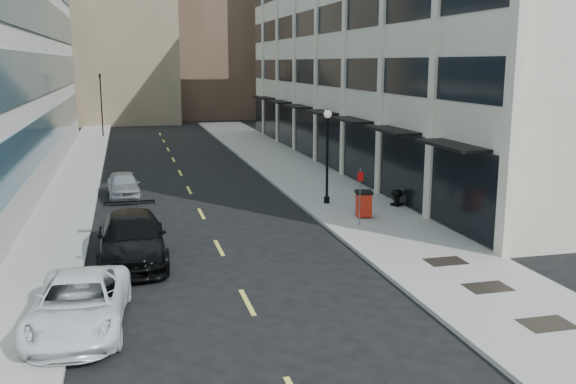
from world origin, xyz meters
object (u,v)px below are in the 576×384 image
traffic_signal (100,78)px  car_white_van (79,304)px  urn_planter (397,196)px  trash_bin (364,203)px  car_silver_sedan (124,185)px  sign_post (360,189)px  lamppost (327,148)px  car_black_pickup (132,239)px

traffic_signal → car_white_van: traffic_signal is taller
urn_planter → trash_bin: bearing=-143.3°
car_white_van → car_silver_sedan: size_ratio=1.27×
car_silver_sedan → sign_post: 13.62m
traffic_signal → lamppost: (11.90, -33.83, -2.73)m
car_silver_sedan → traffic_signal: bearing=90.2°
traffic_signal → urn_planter: (15.10, -35.28, -5.06)m
car_silver_sedan → trash_bin: size_ratio=3.38×
traffic_signal → sign_post: size_ratio=2.73×
trash_bin → car_black_pickup: bearing=-148.4°
traffic_signal → sign_post: 40.55m
traffic_signal → car_silver_sedan: bearing=-86.3°
car_black_pickup → urn_planter: 14.10m
car_white_van → car_silver_sedan: bearing=90.4°
car_white_van → car_black_pickup: size_ratio=0.89×
sign_post → trash_bin: bearing=48.6°
car_black_pickup → lamppost: 12.22m
car_black_pickup → urn_planter: size_ratio=7.15×
lamppost → urn_planter: size_ratio=5.81×
sign_post → car_silver_sedan: bearing=123.0°
car_silver_sedan → sign_post: sign_post is taller
car_black_pickup → lamppost: (9.72, 7.09, 2.12)m
car_white_van → sign_post: 14.00m
traffic_signal → car_black_pickup: bearing=-86.9°
traffic_signal → trash_bin: 39.51m
urn_planter → traffic_signal: bearing=113.2°
trash_bin → car_silver_sedan: bearing=155.8°
traffic_signal → car_white_van: bearing=-89.1°
car_black_pickup → car_silver_sedan: 11.56m
car_white_van → sign_post: (11.20, 8.34, 1.04)m
car_white_van → lamppost: 17.35m
sign_post → car_black_pickup: bearing=179.2°
lamppost → trash_bin: bearing=-77.4°
car_black_pickup → urn_planter: car_black_pickup is taller
trash_bin → sign_post: sign_post is taller
car_white_van → trash_bin: car_white_van is taller
car_silver_sedan → trash_bin: 13.24m
traffic_signal → lamppost: size_ratio=1.45×
car_black_pickup → urn_planter: bearing=23.1°
sign_post → urn_planter: 4.72m
trash_bin → urn_planter: 3.08m
traffic_signal → car_black_pickup: size_ratio=1.18×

